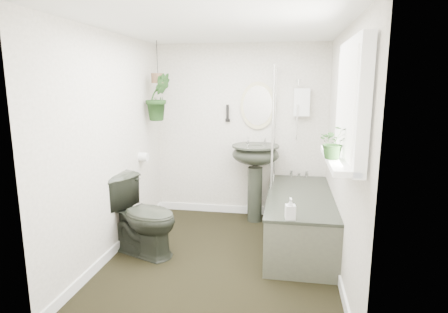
# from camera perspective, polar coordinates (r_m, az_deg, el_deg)

# --- Properties ---
(floor) EXTENTS (2.30, 2.80, 0.02)m
(floor) POSITION_cam_1_polar(r_m,az_deg,el_deg) (4.05, -0.37, -15.32)
(floor) COLOR black
(floor) RESTS_ON ground
(ceiling) EXTENTS (2.30, 2.80, 0.02)m
(ceiling) POSITION_cam_1_polar(r_m,az_deg,el_deg) (3.66, -0.42, 19.28)
(ceiling) COLOR white
(ceiling) RESTS_ON ground
(wall_back) EXTENTS (2.30, 0.02, 2.30)m
(wall_back) POSITION_cam_1_polar(r_m,az_deg,el_deg) (5.06, 2.44, 3.85)
(wall_back) COLOR silver
(wall_back) RESTS_ON ground
(wall_front) EXTENTS (2.30, 0.02, 2.30)m
(wall_front) POSITION_cam_1_polar(r_m,az_deg,el_deg) (2.34, -6.55, -4.92)
(wall_front) COLOR silver
(wall_front) RESTS_ON ground
(wall_left) EXTENTS (0.02, 2.80, 2.30)m
(wall_left) POSITION_cam_1_polar(r_m,az_deg,el_deg) (4.04, -16.80, 1.53)
(wall_left) COLOR silver
(wall_left) RESTS_ON ground
(wall_right) EXTENTS (0.02, 2.80, 2.30)m
(wall_right) POSITION_cam_1_polar(r_m,az_deg,el_deg) (3.66, 17.79, 0.49)
(wall_right) COLOR silver
(wall_right) RESTS_ON ground
(skirting) EXTENTS (2.30, 2.80, 0.10)m
(skirting) POSITION_cam_1_polar(r_m,az_deg,el_deg) (4.02, -0.38, -14.55)
(skirting) COLOR white
(skirting) RESTS_ON floor
(bathtub) EXTENTS (0.72, 1.72, 0.58)m
(bathtub) POSITION_cam_1_polar(r_m,az_deg,el_deg) (4.34, 11.43, -9.36)
(bathtub) COLOR #252920
(bathtub) RESTS_ON floor
(bath_screen) EXTENTS (0.04, 0.72, 1.40)m
(bath_screen) POSITION_cam_1_polar(r_m,az_deg,el_deg) (4.58, 7.62, 4.64)
(bath_screen) COLOR silver
(bath_screen) RESTS_ON bathtub
(shower_box) EXTENTS (0.20, 0.10, 0.35)m
(shower_box) POSITION_cam_1_polar(r_m,az_deg,el_deg) (4.91, 11.76, 8.10)
(shower_box) COLOR white
(shower_box) RESTS_ON wall_back
(oval_mirror) EXTENTS (0.46, 0.03, 0.62)m
(oval_mirror) POSITION_cam_1_polar(r_m,az_deg,el_deg) (4.96, 5.17, 7.73)
(oval_mirror) COLOR beige
(oval_mirror) RESTS_ON wall_back
(wall_sconce) EXTENTS (0.04, 0.04, 0.22)m
(wall_sconce) POSITION_cam_1_polar(r_m,az_deg,el_deg) (5.00, 0.54, 6.66)
(wall_sconce) COLOR black
(wall_sconce) RESTS_ON wall_back
(toilet_roll_holder) EXTENTS (0.11, 0.11, 0.11)m
(toilet_roll_holder) POSITION_cam_1_polar(r_m,az_deg,el_deg) (4.69, -12.19, -0.07)
(toilet_roll_holder) COLOR white
(toilet_roll_holder) RESTS_ON wall_left
(window_recess) EXTENTS (0.08, 1.00, 0.90)m
(window_recess) POSITION_cam_1_polar(r_m,az_deg,el_deg) (2.90, 18.86, 7.72)
(window_recess) COLOR white
(window_recess) RESTS_ON wall_right
(window_sill) EXTENTS (0.18, 1.00, 0.04)m
(window_sill) POSITION_cam_1_polar(r_m,az_deg,el_deg) (2.94, 17.00, -0.39)
(window_sill) COLOR white
(window_sill) RESTS_ON wall_right
(window_blinds) EXTENTS (0.01, 0.86, 0.76)m
(window_blinds) POSITION_cam_1_polar(r_m,az_deg,el_deg) (2.89, 17.98, 7.77)
(window_blinds) COLOR white
(window_blinds) RESTS_ON wall_right
(toilet) EXTENTS (0.93, 0.73, 0.83)m
(toilet) POSITION_cam_1_polar(r_m,az_deg,el_deg) (4.09, -12.37, -8.80)
(toilet) COLOR #252920
(toilet) RESTS_ON floor
(pedestal_sink) EXTENTS (0.64, 0.56, 1.02)m
(pedestal_sink) POSITION_cam_1_polar(r_m,az_deg,el_deg) (4.89, 4.74, -4.07)
(pedestal_sink) COLOR #252920
(pedestal_sink) RESTS_ON floor
(sill_plant) EXTENTS (0.25, 0.23, 0.24)m
(sill_plant) POSITION_cam_1_polar(r_m,az_deg,el_deg) (2.82, 16.38, 2.12)
(sill_plant) COLOR black
(sill_plant) RESTS_ON window_sill
(hanging_plant) EXTENTS (0.41, 0.40, 0.58)m
(hanging_plant) POSITION_cam_1_polar(r_m,az_deg,el_deg) (4.79, -9.96, 8.91)
(hanging_plant) COLOR black
(hanging_plant) RESTS_ON ceiling
(soap_bottle) EXTENTS (0.10, 0.10, 0.20)m
(soap_bottle) POSITION_cam_1_polar(r_m,az_deg,el_deg) (3.46, 10.08, -7.82)
(soap_bottle) COLOR black
(soap_bottle) RESTS_ON bathtub
(hanging_pot) EXTENTS (0.16, 0.16, 0.12)m
(hanging_pot) POSITION_cam_1_polar(r_m,az_deg,el_deg) (4.79, -10.06, 11.68)
(hanging_pot) COLOR brown
(hanging_pot) RESTS_ON ceiling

